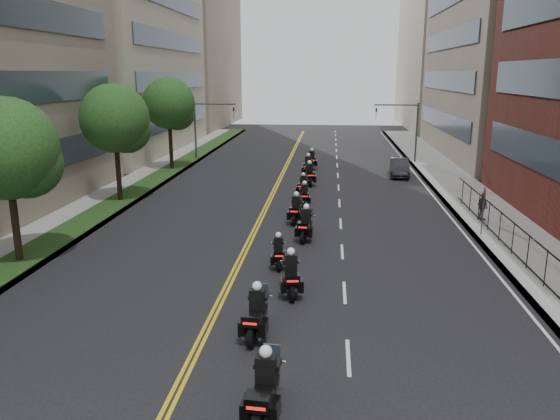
% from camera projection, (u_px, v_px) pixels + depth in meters
% --- Properties ---
extents(sidewalk_right, '(4.00, 90.00, 0.15)m').
position_uv_depth(sidewalk_right, '(478.00, 205.00, 34.88)').
color(sidewalk_right, gray).
rests_on(sidewalk_right, ground).
extents(sidewalk_left, '(4.00, 90.00, 0.15)m').
position_uv_depth(sidewalk_left, '(115.00, 197.00, 37.02)').
color(sidewalk_left, gray).
rests_on(sidewalk_left, ground).
extents(grass_strip, '(2.00, 90.00, 0.04)m').
position_uv_depth(grass_strip, '(126.00, 196.00, 36.92)').
color(grass_strip, '#153714').
rests_on(grass_strip, sidewalk_left).
extents(building_right_tan, '(15.11, 28.00, 30.00)m').
position_uv_depth(building_right_tan, '(531.00, 1.00, 52.58)').
color(building_right_tan, '#80705D').
rests_on(building_right_tan, ground).
extents(building_right_far, '(15.00, 28.00, 26.00)m').
position_uv_depth(building_right_far, '(459.00, 40.00, 82.03)').
color(building_right_far, '#AEA98C').
rests_on(building_right_far, ground).
extents(building_left_far, '(16.00, 28.00, 26.00)m').
position_uv_depth(building_left_far, '(177.00, 42.00, 85.91)').
color(building_left_far, '#80705D').
rests_on(building_left_far, ground).
extents(iron_fence, '(0.05, 28.00, 1.50)m').
position_uv_depth(iron_fence, '(536.00, 260.00, 22.21)').
color(iron_fence, black).
rests_on(iron_fence, sidewalk_right).
extents(street_trees, '(4.40, 38.40, 7.98)m').
position_uv_depth(street_trees, '(79.00, 133.00, 29.52)').
color(street_trees, black).
rests_on(street_trees, ground).
extents(traffic_signal_right, '(4.09, 0.20, 5.60)m').
position_uv_depth(traffic_signal_right, '(407.00, 124.00, 50.62)').
color(traffic_signal_right, '#3F3F44').
rests_on(traffic_signal_right, ground).
extents(traffic_signal_left, '(4.09, 0.20, 5.60)m').
position_uv_depth(traffic_signal_left, '(205.00, 122.00, 52.32)').
color(traffic_signal_left, '#3F3F44').
rests_on(traffic_signal_left, ground).
extents(motorcycle_1, '(0.66, 2.55, 1.88)m').
position_uv_depth(motorcycle_1, '(265.00, 391.00, 13.35)').
color(motorcycle_1, black).
rests_on(motorcycle_1, ground).
extents(motorcycle_2, '(0.62, 2.48, 1.83)m').
position_uv_depth(motorcycle_2, '(256.00, 315.00, 17.54)').
color(motorcycle_2, black).
rests_on(motorcycle_2, ground).
extents(motorcycle_3, '(0.74, 2.46, 1.82)m').
position_uv_depth(motorcycle_3, '(291.00, 276.00, 20.92)').
color(motorcycle_3, black).
rests_on(motorcycle_3, ground).
extents(motorcycle_4, '(0.62, 2.08, 1.54)m').
position_uv_depth(motorcycle_4, '(278.00, 253.00, 23.92)').
color(motorcycle_4, black).
rests_on(motorcycle_4, ground).
extents(motorcycle_5, '(0.70, 2.50, 1.85)m').
position_uv_depth(motorcycle_5, '(306.00, 226.00, 27.77)').
color(motorcycle_5, black).
rests_on(motorcycle_5, ground).
extents(motorcycle_6, '(0.60, 2.40, 1.77)m').
position_uv_depth(motorcycle_6, '(296.00, 210.00, 30.95)').
color(motorcycle_6, black).
rests_on(motorcycle_6, ground).
extents(motorcycle_7, '(0.57, 2.17, 1.60)m').
position_uv_depth(motorcycle_7, '(304.00, 196.00, 34.90)').
color(motorcycle_7, black).
rests_on(motorcycle_7, ground).
extents(motorcycle_8, '(0.63, 2.13, 1.57)m').
position_uv_depth(motorcycle_8, '(303.00, 186.00, 37.89)').
color(motorcycle_8, black).
rests_on(motorcycle_8, ground).
extents(motorcycle_9, '(0.75, 2.55, 1.88)m').
position_uv_depth(motorcycle_9, '(310.00, 175.00, 41.25)').
color(motorcycle_9, black).
rests_on(motorcycle_9, ground).
extents(motorcycle_10, '(0.65, 2.52, 1.86)m').
position_uv_depth(motorcycle_10, '(308.00, 167.00, 45.02)').
color(motorcycle_10, black).
rests_on(motorcycle_10, ground).
extents(motorcycle_11, '(0.73, 2.45, 1.81)m').
position_uv_depth(motorcycle_11, '(312.00, 161.00, 48.35)').
color(motorcycle_11, black).
rests_on(motorcycle_11, ground).
extents(parked_sedan, '(1.86, 4.44, 1.43)m').
position_uv_depth(parked_sedan, '(399.00, 168.00, 44.82)').
color(parked_sedan, black).
rests_on(parked_sedan, ground).
extents(pedestrian_c, '(0.63, 1.00, 1.58)m').
position_uv_depth(pedestrian_c, '(483.00, 206.00, 30.88)').
color(pedestrian_c, '#3A3B41').
rests_on(pedestrian_c, sidewalk_right).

